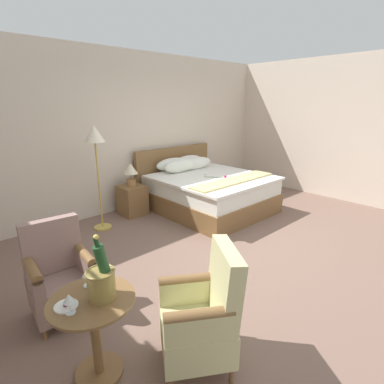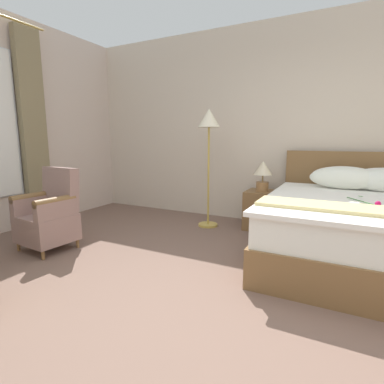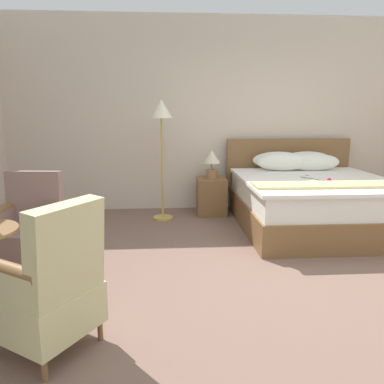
% 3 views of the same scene
% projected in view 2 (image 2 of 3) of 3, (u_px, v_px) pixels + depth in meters
% --- Properties ---
extents(ground_plane, '(8.23, 8.23, 0.00)m').
position_uv_depth(ground_plane, '(223.00, 320.00, 2.09)').
color(ground_plane, '#765A4E').
extents(wall_headboard_side, '(6.85, 0.12, 2.88)m').
position_uv_depth(wall_headboard_side, '(295.00, 125.00, 4.23)').
color(wall_headboard_side, beige).
rests_on(wall_headboard_side, ground).
extents(bed, '(1.90, 2.11, 1.09)m').
position_uv_depth(bed, '(364.00, 227.00, 3.01)').
color(bed, brown).
rests_on(bed, ground).
extents(nightstand, '(0.44, 0.45, 0.54)m').
position_uv_depth(nightstand, '(261.00, 210.00, 4.20)').
color(nightstand, brown).
rests_on(nightstand, ground).
extents(bedside_lamp, '(0.26, 0.26, 0.41)m').
position_uv_depth(bedside_lamp, '(263.00, 172.00, 4.10)').
color(bedside_lamp, '#9E7043').
rests_on(bedside_lamp, nightstand).
extents(floor_lamp_brass, '(0.31, 0.31, 1.66)m').
position_uv_depth(floor_lamp_brass, '(209.00, 130.00, 4.13)').
color(floor_lamp_brass, gold).
rests_on(floor_lamp_brass, ground).
extents(armchair_by_window, '(0.59, 0.58, 0.93)m').
position_uv_depth(armchair_by_window, '(50.00, 215.00, 3.41)').
color(armchair_by_window, brown).
rests_on(armchair_by_window, ground).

